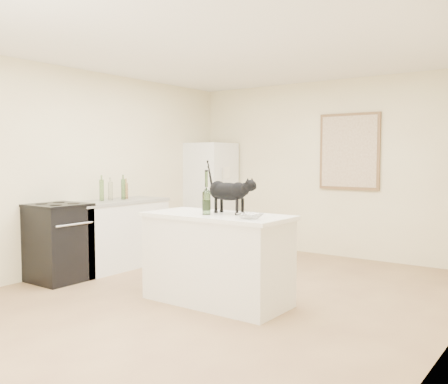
# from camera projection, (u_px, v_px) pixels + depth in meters

# --- Properties ---
(floor) EXTENTS (5.50, 5.50, 0.00)m
(floor) POSITION_uv_depth(u_px,v_px,m) (221.00, 296.00, 5.23)
(floor) COLOR tan
(floor) RESTS_ON ground
(ceiling) EXTENTS (5.50, 5.50, 0.00)m
(ceiling) POSITION_uv_depth(u_px,v_px,m) (221.00, 46.00, 5.05)
(ceiling) COLOR white
(ceiling) RESTS_ON ground
(wall_back) EXTENTS (4.50, 0.00, 4.50)m
(wall_back) POSITION_uv_depth(u_px,v_px,m) (330.00, 168.00, 7.36)
(wall_back) COLOR #FDF5C4
(wall_back) RESTS_ON ground
(wall_left) EXTENTS (0.00, 5.50, 5.50)m
(wall_left) POSITION_uv_depth(u_px,v_px,m) (82.00, 170.00, 6.46)
(wall_left) COLOR #FDF5C4
(wall_left) RESTS_ON ground
(island_base) EXTENTS (1.44, 0.67, 0.86)m
(island_base) POSITION_uv_depth(u_px,v_px,m) (217.00, 260.00, 4.98)
(island_base) COLOR white
(island_base) RESTS_ON floor
(island_top) EXTENTS (1.50, 0.70, 0.04)m
(island_top) POSITION_uv_depth(u_px,v_px,m) (217.00, 216.00, 4.95)
(island_top) COLOR white
(island_top) RESTS_ON island_base
(left_cabinets) EXTENTS (0.60, 1.40, 0.86)m
(left_cabinets) POSITION_uv_depth(u_px,v_px,m) (116.00, 235.00, 6.59)
(left_cabinets) COLOR white
(left_cabinets) RESTS_ON floor
(left_countertop) EXTENTS (0.62, 1.44, 0.04)m
(left_countertop) POSITION_uv_depth(u_px,v_px,m) (116.00, 202.00, 6.55)
(left_countertop) COLOR gray
(left_countertop) RESTS_ON left_cabinets
(stove) EXTENTS (0.60, 0.60, 0.90)m
(stove) POSITION_uv_depth(u_px,v_px,m) (58.00, 243.00, 5.86)
(stove) COLOR black
(stove) RESTS_ON floor
(fridge) EXTENTS (0.68, 0.68, 1.70)m
(fridge) POSITION_uv_depth(u_px,v_px,m) (210.00, 194.00, 8.21)
(fridge) COLOR white
(fridge) RESTS_ON floor
(artwork_frame) EXTENTS (0.90, 0.03, 1.10)m
(artwork_frame) POSITION_uv_depth(u_px,v_px,m) (349.00, 151.00, 7.14)
(artwork_frame) COLOR brown
(artwork_frame) RESTS_ON wall_back
(artwork_canvas) EXTENTS (0.82, 0.00, 1.02)m
(artwork_canvas) POSITION_uv_depth(u_px,v_px,m) (349.00, 151.00, 7.13)
(artwork_canvas) COLOR beige
(artwork_canvas) RESTS_ON wall_back
(black_cat) EXTENTS (0.59, 0.24, 0.40)m
(black_cat) POSITION_uv_depth(u_px,v_px,m) (228.00, 194.00, 4.97)
(black_cat) COLOR black
(black_cat) RESTS_ON island_top
(wine_bottle) EXTENTS (0.11, 0.11, 0.39)m
(wine_bottle) POSITION_uv_depth(u_px,v_px,m) (206.00, 195.00, 4.88)
(wine_bottle) COLOR #2B5020
(wine_bottle) RESTS_ON island_top
(glass_bowl) EXTENTS (0.27, 0.27, 0.05)m
(glass_bowl) POSITION_uv_depth(u_px,v_px,m) (250.00, 216.00, 4.53)
(glass_bowl) COLOR silver
(glass_bowl) RESTS_ON island_top
(fridge_paper) EXTENTS (0.02, 0.15, 0.19)m
(fridge_paper) POSITION_uv_depth(u_px,v_px,m) (227.00, 173.00, 7.97)
(fridge_paper) COLOR white
(fridge_paper) RESTS_ON fridge
(counter_bottle_cluster) EXTENTS (0.12, 0.46, 0.28)m
(counter_bottle_cluster) POSITION_uv_depth(u_px,v_px,m) (115.00, 190.00, 6.56)
(counter_bottle_cluster) COLOR #A3AEA0
(counter_bottle_cluster) RESTS_ON left_countertop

